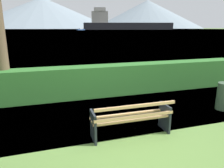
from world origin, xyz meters
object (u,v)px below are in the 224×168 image
Objects in this scene: cargo_ship_large at (121,24)px; fishing_boat_near at (157,29)px; trash_bin at (224,96)px; sailboat_mid at (81,30)px; park_bench at (132,119)px.

cargo_ship_large is 48.84m from fishing_boat_near.
sailboat_mid is at bearing 81.97° from trash_bin.
fishing_boat_near is (137.63, 246.94, 0.19)m from park_bench.
cargo_ship_large is at bearing 36.49° from sailboat_mid.
fishing_boat_near is 112.38m from sailboat_mid.
park_bench is at bearing -119.13° from fishing_boat_near.
fishing_boat_near reaches higher than park_bench.
trash_bin is at bearing -118.60° from fishing_boat_near.
cargo_ship_large reaches higher than park_bench.
cargo_ship_large is 70.90m from sailboat_mid.
sailboat_mid is at bearing -143.51° from cargo_ship_large.
cargo_ship_large is at bearing 70.29° from park_bench.
sailboat_mid is (29.12, 206.50, 0.20)m from trash_bin.
trash_bin is 208.54m from sailboat_mid.
park_bench is 264.79m from cargo_ship_large.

